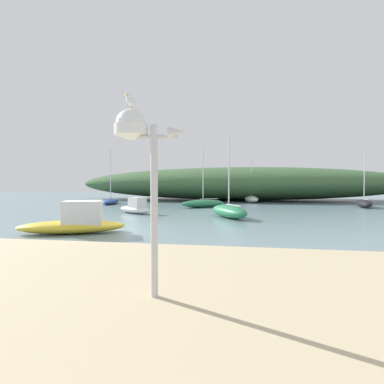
{
  "coord_description": "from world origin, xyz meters",
  "views": [
    {
      "loc": [
        5.69,
        -12.5,
        2.03
      ],
      "look_at": [
        2.43,
        5.93,
        1.53
      ],
      "focal_mm": 28.79,
      "sensor_mm": 36.0,
      "label": 1
    }
  ],
  "objects_px": {
    "sailboat_near_shore": "(251,199)",
    "motorboat_west_reach": "(135,208)",
    "sailboat_outer_mooring": "(111,201)",
    "sailboat_far_left": "(229,211)",
    "mast_structure": "(138,141)",
    "sailboat_centre_water": "(364,203)",
    "sailboat_east_reach": "(203,203)",
    "seagull_on_radar": "(131,100)",
    "motorboat_by_sandbar": "(75,222)"
  },
  "relations": [
    {
      "from": "sailboat_outer_mooring",
      "to": "motorboat_west_reach",
      "type": "relative_size",
      "value": 1.72
    },
    {
      "from": "seagull_on_radar",
      "to": "sailboat_centre_water",
      "type": "height_order",
      "value": "sailboat_centre_water"
    },
    {
      "from": "sailboat_near_shore",
      "to": "sailboat_centre_water",
      "type": "bearing_deg",
      "value": -29.39
    },
    {
      "from": "motorboat_by_sandbar",
      "to": "sailboat_near_shore",
      "type": "distance_m",
      "value": 23.7
    },
    {
      "from": "sailboat_east_reach",
      "to": "sailboat_far_left",
      "type": "bearing_deg",
      "value": -71.36
    },
    {
      "from": "mast_structure",
      "to": "motorboat_west_reach",
      "type": "bearing_deg",
      "value": 110.64
    },
    {
      "from": "sailboat_far_left",
      "to": "sailboat_near_shore",
      "type": "distance_m",
      "value": 15.65
    },
    {
      "from": "mast_structure",
      "to": "motorboat_by_sandbar",
      "type": "distance_m",
      "value": 8.87
    },
    {
      "from": "mast_structure",
      "to": "seagull_on_radar",
      "type": "xyz_separation_m",
      "value": [
        -0.11,
        -0.02,
        0.65
      ]
    },
    {
      "from": "seagull_on_radar",
      "to": "sailboat_east_reach",
      "type": "height_order",
      "value": "sailboat_east_reach"
    },
    {
      "from": "motorboat_by_sandbar",
      "to": "sailboat_far_left",
      "type": "relative_size",
      "value": 0.91
    },
    {
      "from": "seagull_on_radar",
      "to": "sailboat_far_left",
      "type": "xyz_separation_m",
      "value": [
        0.82,
        13.77,
        -2.97
      ]
    },
    {
      "from": "motorboat_by_sandbar",
      "to": "sailboat_far_left",
      "type": "bearing_deg",
      "value": 49.54
    },
    {
      "from": "sailboat_outer_mooring",
      "to": "sailboat_east_reach",
      "type": "distance_m",
      "value": 10.19
    },
    {
      "from": "sailboat_centre_water",
      "to": "sailboat_near_shore",
      "type": "height_order",
      "value": "sailboat_near_shore"
    },
    {
      "from": "sailboat_far_left",
      "to": "sailboat_centre_water",
      "type": "xyz_separation_m",
      "value": [
        11.07,
        10.23,
        -0.05
      ]
    },
    {
      "from": "sailboat_outer_mooring",
      "to": "sailboat_far_left",
      "type": "relative_size",
      "value": 1.12
    },
    {
      "from": "mast_structure",
      "to": "sailboat_east_reach",
      "type": "xyz_separation_m",
      "value": [
        -1.95,
        21.63,
        -2.37
      ]
    },
    {
      "from": "sailboat_east_reach",
      "to": "seagull_on_radar",
      "type": "bearing_deg",
      "value": -85.14
    },
    {
      "from": "seagull_on_radar",
      "to": "mast_structure",
      "type": "bearing_deg",
      "value": 8.6
    },
    {
      "from": "sailboat_east_reach",
      "to": "sailboat_centre_water",
      "type": "height_order",
      "value": "sailboat_east_reach"
    },
    {
      "from": "seagull_on_radar",
      "to": "sailboat_far_left",
      "type": "distance_m",
      "value": 14.11
    },
    {
      "from": "mast_structure",
      "to": "sailboat_centre_water",
      "type": "relative_size",
      "value": 0.66
    },
    {
      "from": "sailboat_east_reach",
      "to": "motorboat_by_sandbar",
      "type": "bearing_deg",
      "value": -102.35
    },
    {
      "from": "sailboat_outer_mooring",
      "to": "sailboat_centre_water",
      "type": "relative_size",
      "value": 1.21
    },
    {
      "from": "seagull_on_radar",
      "to": "sailboat_near_shore",
      "type": "relative_size",
      "value": 0.07
    },
    {
      "from": "sailboat_near_shore",
      "to": "motorboat_west_reach",
      "type": "relative_size",
      "value": 1.45
    },
    {
      "from": "seagull_on_radar",
      "to": "motorboat_by_sandbar",
      "type": "distance_m",
      "value": 9.01
    },
    {
      "from": "sailboat_outer_mooring",
      "to": "sailboat_centre_water",
      "type": "bearing_deg",
      "value": -0.92
    },
    {
      "from": "motorboat_by_sandbar",
      "to": "sailboat_centre_water",
      "type": "bearing_deg",
      "value": 45.29
    },
    {
      "from": "sailboat_outer_mooring",
      "to": "seagull_on_radar",
      "type": "bearing_deg",
      "value": -64.44
    },
    {
      "from": "mast_structure",
      "to": "seagull_on_radar",
      "type": "distance_m",
      "value": 0.66
    },
    {
      "from": "sailboat_far_left",
      "to": "mast_structure",
      "type": "bearing_deg",
      "value": -92.95
    },
    {
      "from": "sailboat_near_shore",
      "to": "motorboat_west_reach",
      "type": "distance_m",
      "value": 16.16
    },
    {
      "from": "sailboat_far_left",
      "to": "motorboat_west_reach",
      "type": "height_order",
      "value": "sailboat_far_left"
    },
    {
      "from": "sailboat_east_reach",
      "to": "sailboat_outer_mooring",
      "type": "bearing_deg",
      "value": 164.47
    },
    {
      "from": "mast_structure",
      "to": "motorboat_west_reach",
      "type": "xyz_separation_m",
      "value": [
        -5.77,
        15.31,
        -2.32
      ]
    },
    {
      "from": "mast_structure",
      "to": "motorboat_west_reach",
      "type": "height_order",
      "value": "mast_structure"
    },
    {
      "from": "sailboat_outer_mooring",
      "to": "sailboat_centre_water",
      "type": "distance_m",
      "value": 23.55
    },
    {
      "from": "sailboat_centre_water",
      "to": "sailboat_outer_mooring",
      "type": "bearing_deg",
      "value": 179.08
    },
    {
      "from": "sailboat_outer_mooring",
      "to": "sailboat_centre_water",
      "type": "height_order",
      "value": "sailboat_outer_mooring"
    },
    {
      "from": "sailboat_centre_water",
      "to": "sailboat_near_shore",
      "type": "xyz_separation_m",
      "value": [
        -9.49,
        5.35,
        0.03
      ]
    },
    {
      "from": "sailboat_centre_water",
      "to": "sailboat_near_shore",
      "type": "distance_m",
      "value": 10.89
    },
    {
      "from": "mast_structure",
      "to": "seagull_on_radar",
      "type": "bearing_deg",
      "value": -171.4
    },
    {
      "from": "sailboat_east_reach",
      "to": "sailboat_centre_water",
      "type": "distance_m",
      "value": 13.93
    },
    {
      "from": "sailboat_far_left",
      "to": "sailboat_centre_water",
      "type": "distance_m",
      "value": 15.07
    },
    {
      "from": "mast_structure",
      "to": "sailboat_far_left",
      "type": "height_order",
      "value": "sailboat_far_left"
    },
    {
      "from": "sailboat_outer_mooring",
      "to": "sailboat_near_shore",
      "type": "relative_size",
      "value": 1.19
    },
    {
      "from": "seagull_on_radar",
      "to": "motorboat_west_reach",
      "type": "distance_m",
      "value": 16.6
    },
    {
      "from": "motorboat_west_reach",
      "to": "sailboat_outer_mooring",
      "type": "bearing_deg",
      "value": 123.55
    }
  ]
}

